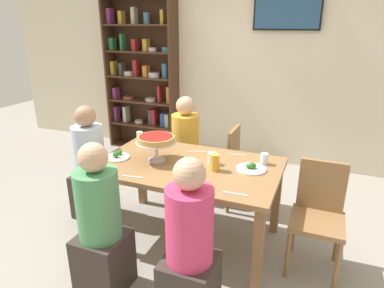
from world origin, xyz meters
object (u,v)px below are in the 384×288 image
object	(u,v)px
chair_far_right	(243,165)
cutlery_fork_far	(132,177)
bookshelf	(143,76)
diner_head_west	(91,170)
deep_dish_pizza_stand	(156,140)
cutlery_knife_near	(237,155)
diner_near_right	(189,254)
cutlery_knife_far	(235,194)
salad_plate_near_diner	(117,156)
cutlery_fork_near	(197,151)
chair_head_east	(318,212)
dining_table	(188,174)
water_glass_clear_far	(140,137)
television	(287,9)
water_glass_clear_near	(264,159)
beer_glass_amber_tall	(215,162)
water_glass_clear_spare	(212,158)
diner_far_left	(186,155)
salad_plate_far_diner	(251,168)
diner_near_left	(101,231)

from	to	relation	value
chair_far_right	cutlery_fork_far	xyz separation A→B (m)	(-0.61, -1.14, 0.26)
bookshelf	diner_head_west	size ratio (longest dim) A/B	1.92
deep_dish_pizza_stand	cutlery_knife_near	size ratio (longest dim) A/B	1.96
diner_near_right	cutlery_knife_far	size ratio (longest dim) A/B	6.39
salad_plate_near_diner	cutlery_fork_near	distance (m)	0.73
diner_head_west	chair_far_right	distance (m)	1.55
cutlery_fork_near	chair_head_east	bearing A→B (deg)	145.63
dining_table	diner_near_right	distance (m)	0.88
diner_head_west	water_glass_clear_far	size ratio (longest dim) A/B	9.82
deep_dish_pizza_stand	cutlery_knife_far	size ratio (longest dim) A/B	1.96
television	water_glass_clear_near	world-z (taller)	television
dining_table	cutlery_knife_far	distance (m)	0.64
salad_plate_near_diner	beer_glass_amber_tall	distance (m)	0.90
water_glass_clear_spare	diner_near_right	bearing A→B (deg)	-79.86
diner_head_west	diner_far_left	bearing A→B (deg)	46.53
chair_head_east	water_glass_clear_far	bearing A→B (deg)	-8.24
television	salad_plate_far_diner	xyz separation A→B (m)	(0.09, -2.02, -1.28)
beer_glass_amber_tall	water_glass_clear_spare	xyz separation A→B (m)	(-0.07, 0.12, -0.02)
beer_glass_amber_tall	cutlery_fork_far	size ratio (longest dim) A/B	0.78
diner_near_left	water_glass_clear_far	bearing A→B (deg)	16.04
salad_plate_near_diner	cutlery_fork_far	world-z (taller)	salad_plate_near_diner
water_glass_clear_near	cutlery_fork_near	distance (m)	0.64
deep_dish_pizza_stand	diner_near_right	bearing A→B (deg)	-50.67
deep_dish_pizza_stand	water_glass_clear_near	size ratio (longest dim) A/B	3.69
diner_far_left	cutlery_knife_near	xyz separation A→B (m)	(0.68, -0.40, 0.25)
television	water_glass_clear_near	xyz separation A→B (m)	(0.16, -1.86, -1.25)
diner_near_left	beer_glass_amber_tall	xyz separation A→B (m)	(0.59, 0.76, 0.32)
water_glass_clear_near	cutlery_fork_far	world-z (taller)	water_glass_clear_near
cutlery_fork_near	beer_glass_amber_tall	bearing A→B (deg)	108.48
water_glass_clear_far	cutlery_knife_near	distance (m)	0.99
diner_near_left	cutlery_knife_near	bearing A→B (deg)	-29.84
cutlery_knife_near	water_glass_clear_spare	bearing A→B (deg)	50.59
chair_far_right	salad_plate_far_diner	distance (m)	0.74
diner_near_left	water_glass_clear_near	world-z (taller)	diner_near_left
beer_glass_amber_tall	water_glass_clear_spare	distance (m)	0.14
chair_head_east	cutlery_fork_near	bearing A→B (deg)	-11.92
television	diner_near_left	bearing A→B (deg)	-104.92
bookshelf	salad_plate_near_diner	distance (m)	2.35
diner_head_west	salad_plate_near_diner	size ratio (longest dim) A/B	5.01
deep_dish_pizza_stand	diner_near_left	bearing A→B (deg)	-93.73
water_glass_clear_near	beer_glass_amber_tall	bearing A→B (deg)	-140.72
chair_head_east	beer_glass_amber_tall	world-z (taller)	beer_glass_amber_tall
television	diner_near_right	world-z (taller)	television
water_glass_clear_near	cutlery_knife_far	world-z (taller)	water_glass_clear_near
television	beer_glass_amber_tall	distance (m)	2.47
diner_head_west	cutlery_knife_near	bearing A→B (deg)	13.83
dining_table	diner_near_left	world-z (taller)	diner_near_left
deep_dish_pizza_stand	beer_glass_amber_tall	xyz separation A→B (m)	(0.54, -0.01, -0.12)
chair_far_right	deep_dish_pizza_stand	bearing A→B (deg)	-37.78
television	salad_plate_near_diner	bearing A→B (deg)	-115.95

